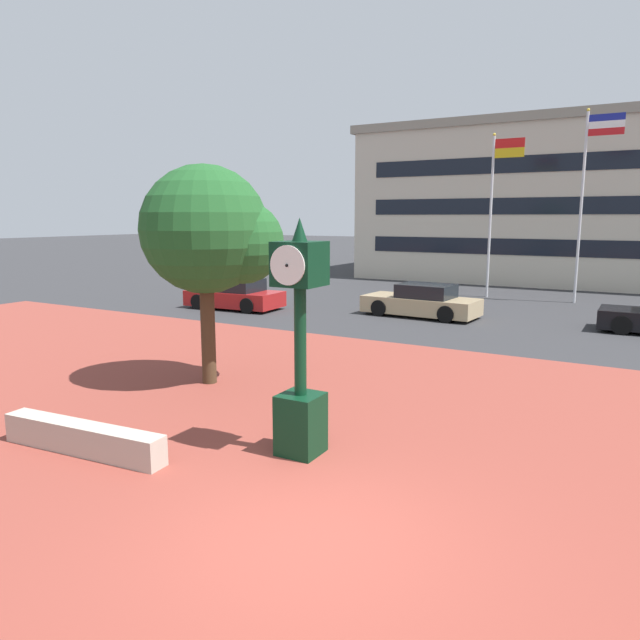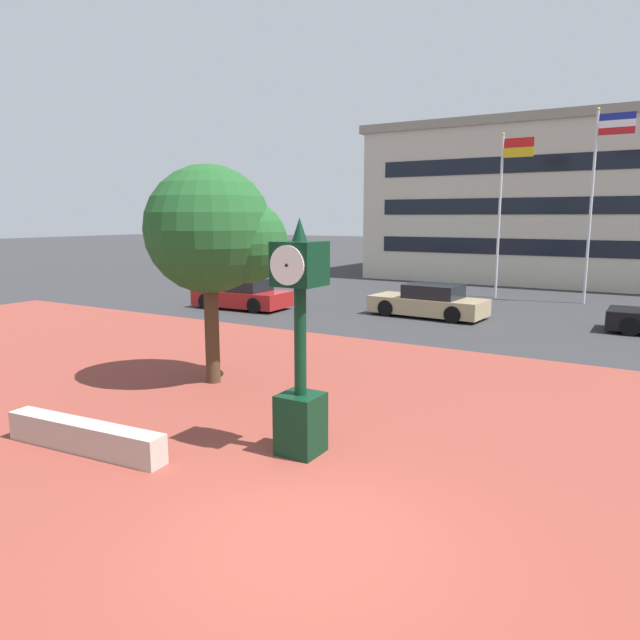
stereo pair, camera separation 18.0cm
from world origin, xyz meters
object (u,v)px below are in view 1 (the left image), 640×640
Objects in this scene: civic_building at (623,203)px; flagpole_secondary at (586,192)px; street_clock at (300,350)px; car_street_far at (422,302)px; plaza_tree at (213,233)px; car_street_mid at (235,295)px; flagpole_primary at (494,203)px.

flagpole_secondary is at bearing -93.88° from civic_building.
street_clock is at bearing -94.48° from civic_building.
civic_building is (5.67, 18.99, 4.12)m from car_street_far.
plaza_tree is 11.75m from car_street_far.
car_street_mid is at bearing 125.86° from plaza_tree.
civic_building is (2.58, 32.95, 2.95)m from street_clock.
street_clock is 5.04m from plaza_tree.
flagpole_primary is at bearing 95.20° from street_clock.
street_clock is at bearing -164.23° from car_street_far.
car_street_mid is 0.14× the size of civic_building.
car_street_far is at bearing -124.71° from flagpole_secondary.
civic_building is (13.24, 21.04, 4.12)m from car_street_mid.
plaza_tree is 0.59× the size of flagpole_secondary.
flagpole_secondary reaches higher than car_street_mid.
flagpole_primary is (-2.20, 20.97, 2.75)m from street_clock.
civic_building is at bearing 86.12° from flagpole_secondary.
car_street_mid is at bearing -143.89° from flagpole_secondary.
street_clock is 16.02m from car_street_mid.
street_clock is at bearing -84.01° from flagpole_primary.
car_street_mid is 0.49× the size of flagpole_secondary.
street_clock reaches higher than car_street_mid.
flagpole_primary is (1.74, 18.36, 1.00)m from plaza_tree.
car_street_far is 0.54× the size of flagpole_secondary.
plaza_tree is at bearing -107.27° from flagpole_secondary.
civic_building reaches higher than flagpole_primary.
plaza_tree reaches higher than car_street_mid.
flagpole_primary is (0.88, 7.01, 3.93)m from car_street_far.
car_street_far is 8.08m from flagpole_primary.
street_clock is 21.26m from flagpole_primary.
civic_building is at bearing -35.28° from car_street_mid.
car_street_far is at bearing -106.61° from civic_building.
flagpole_primary is at bearing 180.00° from flagpole_secondary.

